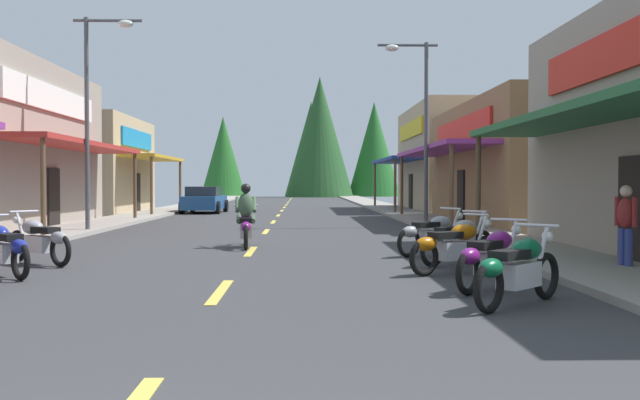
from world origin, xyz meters
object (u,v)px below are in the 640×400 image
(streetlamp_right, at_px, (417,108))
(motorcycle_parked_right_2, at_px, (455,246))
(pedestrian_by_shop, at_px, (626,222))
(motorcycle_parked_right_3, at_px, (457,239))
(motorcycle_parked_left_3, at_px, (3,248))
(parked_car_curbside, at_px, (204,200))
(streetlamp_left, at_px, (97,95))
(motorcycle_parked_left_4, at_px, (39,239))
(rider_cruising_lead, at_px, (246,221))
(motorcycle_parked_right_1, at_px, (492,257))
(motorcycle_parked_right_4, at_px, (433,233))
(motorcycle_parked_right_0, at_px, (518,268))

(streetlamp_right, distance_m, motorcycle_parked_right_2, 14.04)
(pedestrian_by_shop, bearing_deg, streetlamp_right, -96.12)
(streetlamp_right, relative_size, pedestrian_by_shop, 4.28)
(streetlamp_right, distance_m, motorcycle_parked_right_3, 12.68)
(motorcycle_parked_left_3, height_order, parked_car_curbside, parked_car_curbside)
(motorcycle_parked_right_2, bearing_deg, motorcycle_parked_right_3, 42.91)
(streetlamp_left, bearing_deg, motorcycle_parked_right_2, -49.19)
(motorcycle_parked_right_3, height_order, pedestrian_by_shop, pedestrian_by_shop)
(streetlamp_right, distance_m, motorcycle_parked_left_4, 15.48)
(motorcycle_parked_left_4, bearing_deg, motorcycle_parked_right_3, -142.18)
(pedestrian_by_shop, height_order, parked_car_curbside, pedestrian_by_shop)
(rider_cruising_lead, distance_m, parked_car_curbside, 21.23)
(motorcycle_parked_right_1, height_order, pedestrian_by_shop, pedestrian_by_shop)
(motorcycle_parked_right_1, xyz_separation_m, motorcycle_parked_right_3, (0.19, 3.34, 0.00))
(motorcycle_parked_right_2, xyz_separation_m, motorcycle_parked_left_3, (-7.71, -0.23, 0.00))
(motorcycle_parked_right_1, distance_m, motorcycle_parked_right_4, 5.08)
(motorcycle_parked_right_0, distance_m, parked_car_curbside, 30.62)
(motorcycle_parked_right_1, xyz_separation_m, motorcycle_parked_left_3, (-7.87, 1.71, 0.00))
(motorcycle_parked_right_1, bearing_deg, motorcycle_parked_left_4, 107.44)
(motorcycle_parked_right_2, bearing_deg, streetlamp_left, 97.52)
(motorcycle_parked_right_0, bearing_deg, streetlamp_right, 40.13)
(streetlamp_right, xyz_separation_m, parked_car_curbside, (-9.32, 12.71, -3.58))
(motorcycle_parked_right_3, bearing_deg, rider_cruising_lead, 100.22)
(streetlamp_left, bearing_deg, pedestrian_by_shop, -40.65)
(motorcycle_parked_right_1, xyz_separation_m, motorcycle_parked_right_2, (-0.15, 1.94, 0.00))
(pedestrian_by_shop, bearing_deg, motorcycle_parked_right_4, -59.48)
(motorcycle_parked_right_3, height_order, motorcycle_parked_right_4, same)
(motorcycle_parked_right_0, bearing_deg, motorcycle_parked_left_4, 102.32)
(motorcycle_parked_right_0, distance_m, motorcycle_parked_left_3, 8.44)
(motorcycle_parked_left_4, bearing_deg, motorcycle_parked_right_0, -173.20)
(motorcycle_parked_right_0, distance_m, pedestrian_by_shop, 4.61)
(motorcycle_parked_left_4, distance_m, rider_cruising_lead, 5.23)
(streetlamp_right, height_order, rider_cruising_lead, streetlamp_right)
(motorcycle_parked_right_4, relative_size, pedestrian_by_shop, 1.18)
(pedestrian_by_shop, bearing_deg, streetlamp_left, -53.66)
(motorcycle_parked_right_4, bearing_deg, rider_cruising_lead, 118.77)
(streetlamp_right, bearing_deg, motorcycle_parked_right_4, -97.00)
(parked_car_curbside, bearing_deg, motorcycle_parked_right_1, -161.89)
(motorcycle_parked_right_4, bearing_deg, streetlamp_right, 48.50)
(streetlamp_right, bearing_deg, motorcycle_parked_right_2, -96.17)
(motorcycle_parked_right_0, height_order, rider_cruising_lead, rider_cruising_lead)
(motorcycle_parked_right_0, xyz_separation_m, motorcycle_parked_right_4, (0.08, 6.54, 0.00))
(motorcycle_parked_right_1, xyz_separation_m, pedestrian_by_shop, (2.91, 2.05, 0.40))
(motorcycle_parked_right_2, bearing_deg, motorcycle_parked_left_4, 135.10)
(streetlamp_left, height_order, rider_cruising_lead, streetlamp_left)
(streetlamp_right, xyz_separation_m, motorcycle_parked_left_3, (-9.17, -13.68, -3.78))
(streetlamp_right, height_order, motorcycle_parked_left_3, streetlamp_right)
(motorcycle_parked_right_0, distance_m, motorcycle_parked_right_2, 3.40)
(motorcycle_parked_right_3, relative_size, motorcycle_parked_left_3, 1.06)
(rider_cruising_lead, bearing_deg, motorcycle_parked_right_4, -121.13)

